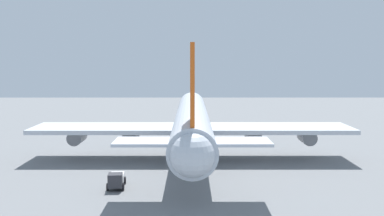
# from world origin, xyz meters

# --- Properties ---
(ground_plane) EXTENTS (265.14, 265.14, 0.00)m
(ground_plane) POSITION_xyz_m (0.00, 0.00, 0.00)
(ground_plane) COLOR slate
(cargo_airplane) EXTENTS (66.28, 52.30, 18.28)m
(cargo_airplane) POSITION_xyz_m (-0.43, -0.00, 5.93)
(cargo_airplane) COLOR silver
(cargo_airplane) RESTS_ON ground_plane
(catering_truck) EXTENTS (5.44, 2.51, 2.16)m
(catering_truck) POSITION_xyz_m (-21.40, 9.78, 1.08)
(catering_truck) COLOR #333338
(catering_truck) RESTS_ON ground_plane
(safety_cone_nose) EXTENTS (0.48, 0.48, 0.69)m
(safety_cone_nose) POSITION_xyz_m (29.83, -0.67, 0.34)
(safety_cone_nose) COLOR orange
(safety_cone_nose) RESTS_ON ground_plane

